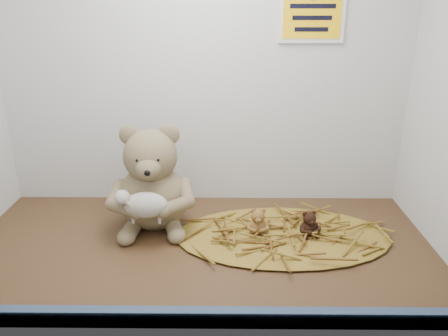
{
  "coord_description": "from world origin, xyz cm",
  "views": [
    {
      "loc": [
        7.01,
        -97.61,
        59.73
      ],
      "look_at": [
        6.07,
        3.58,
        20.53
      ],
      "focal_mm": 35.0,
      "sensor_mm": 36.0,
      "label": 1
    }
  ],
  "objects_px": {
    "mini_teddy_tan": "(258,221)",
    "mini_teddy_brown": "(309,223)",
    "toy_lamb": "(146,205)",
    "main_teddy": "(152,177)"
  },
  "relations": [
    {
      "from": "main_teddy",
      "to": "toy_lamb",
      "type": "height_order",
      "value": "main_teddy"
    },
    {
      "from": "mini_teddy_tan",
      "to": "toy_lamb",
      "type": "bearing_deg",
      "value": -170.81
    },
    {
      "from": "mini_teddy_brown",
      "to": "mini_teddy_tan",
      "type": "bearing_deg",
      "value": 161.04
    },
    {
      "from": "mini_teddy_tan",
      "to": "mini_teddy_brown",
      "type": "height_order",
      "value": "mini_teddy_tan"
    },
    {
      "from": "toy_lamb",
      "to": "mini_teddy_tan",
      "type": "height_order",
      "value": "toy_lamb"
    },
    {
      "from": "main_teddy",
      "to": "toy_lamb",
      "type": "bearing_deg",
      "value": -94.41
    },
    {
      "from": "mini_teddy_tan",
      "to": "main_teddy",
      "type": "bearing_deg",
      "value": 168.58
    },
    {
      "from": "main_teddy",
      "to": "mini_teddy_brown",
      "type": "distance_m",
      "value": 0.44
    },
    {
      "from": "main_teddy",
      "to": "mini_teddy_tan",
      "type": "xyz_separation_m",
      "value": [
        0.29,
        -0.06,
        -0.1
      ]
    },
    {
      "from": "toy_lamb",
      "to": "mini_teddy_tan",
      "type": "relative_size",
      "value": 1.96
    }
  ]
}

